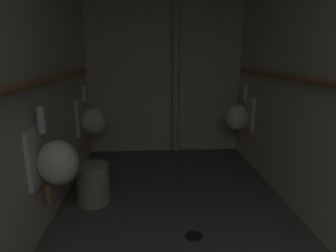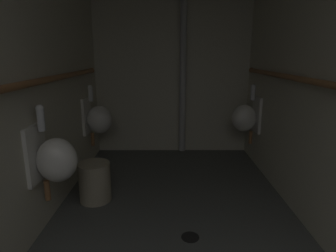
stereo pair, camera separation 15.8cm
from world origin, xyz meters
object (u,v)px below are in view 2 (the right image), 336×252
at_px(urinal_right_mid, 246,117).
at_px(waste_bin, 95,182).
at_px(standpipe_back_wall, 184,65).
at_px(floor_drain, 191,237).
at_px(urinal_left_mid, 55,159).
at_px(urinal_left_far, 98,119).

height_order(urinal_right_mid, waste_bin, urinal_right_mid).
xyz_separation_m(standpipe_back_wall, floor_drain, (-0.03, -2.00, -1.23)).
bearing_deg(waste_bin, urinal_right_mid, 30.30).
bearing_deg(standpipe_back_wall, urinal_left_mid, -119.29).
xyz_separation_m(urinal_right_mid, floor_drain, (-0.80, -1.57, -0.60)).
bearing_deg(urinal_left_mid, urinal_right_mid, 38.59).
bearing_deg(urinal_left_far, waste_bin, -79.74).
xyz_separation_m(urinal_left_mid, urinal_right_mid, (1.84, 1.47, 0.00)).
height_order(urinal_left_far, floor_drain, urinal_left_far).
bearing_deg(floor_drain, urinal_left_mid, 174.29).
distance_m(urinal_left_mid, urinal_right_mid, 2.35).
height_order(urinal_left_far, urinal_right_mid, same).
height_order(urinal_left_mid, waste_bin, urinal_left_mid).
relative_size(urinal_left_far, floor_drain, 5.39).
bearing_deg(urinal_left_far, urinal_right_mid, 2.56).
height_order(urinal_left_mid, floor_drain, urinal_left_mid).
bearing_deg(urinal_left_mid, waste_bin, 71.58).
xyz_separation_m(urinal_left_far, standpipe_back_wall, (1.06, 0.51, 0.63)).
bearing_deg(standpipe_back_wall, urinal_right_mid, -29.16).
bearing_deg(urinal_left_far, urinal_left_mid, -90.00).
bearing_deg(urinal_left_mid, standpipe_back_wall, 60.71).
distance_m(urinal_left_far, waste_bin, 1.00).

